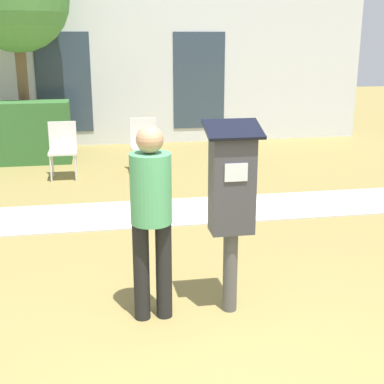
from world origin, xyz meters
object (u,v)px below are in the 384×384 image
Objects in this scene: person_standing at (151,209)px; outdoor_chair_left at (63,145)px; outdoor_chair_middle at (144,141)px; parking_meter at (232,194)px.

person_standing is 4.86m from outdoor_chair_left.
parking_meter is at bearing -111.56° from outdoor_chair_middle.
person_standing reaches higher than outdoor_chair_middle.
parking_meter is 1.77× the size of outdoor_chair_middle.
outdoor_chair_left is 1.00× the size of outdoor_chair_middle.
person_standing is at bearing -119.03° from outdoor_chair_middle.
parking_meter reaches higher than outdoor_chair_middle.
parking_meter is 0.65m from person_standing.
parking_meter is at bearing 11.62° from person_standing.
person_standing is 1.76× the size of outdoor_chair_left.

